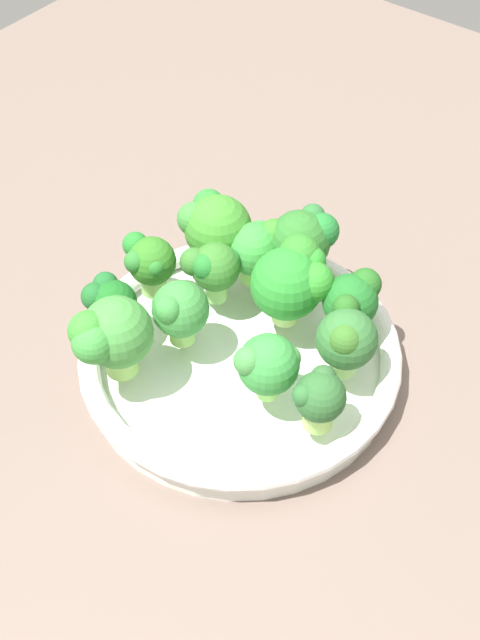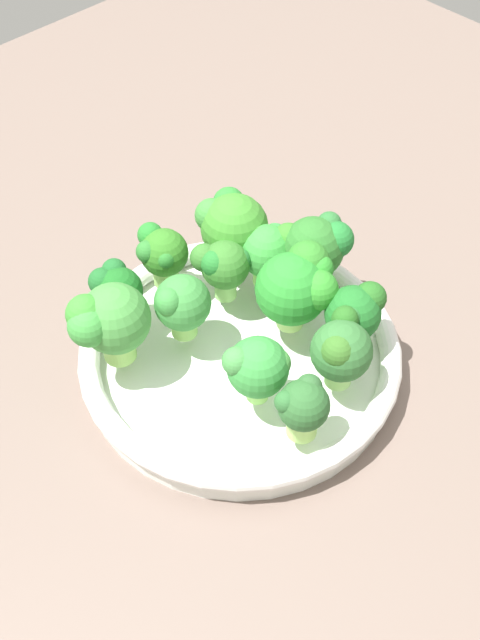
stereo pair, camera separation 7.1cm
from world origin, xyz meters
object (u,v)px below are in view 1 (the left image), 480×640
(bowl, at_px, (240,356))
(broccoli_floret_3, at_px, (352,301))
(broccoli_floret_8, at_px, (319,397))
(broccoli_floret_2, at_px, (149,262))
(broccoli_floret_0, at_px, (252,247))
(broccoli_floret_6, at_px, (110,302))
(broccoli_floret_9, at_px, (268,365))
(broccoli_floret_10, at_px, (301,239))
(broccoli_floret_1, at_px, (345,341))
(broccoli_floret_5, at_px, (293,280))
(broccoli_floret_7, at_px, (111,335))
(broccoli_floret_4, at_px, (215,227))
(broccoli_floret_11, at_px, (179,311))
(broccoli_floret_12, at_px, (213,268))

(bowl, bearing_deg, broccoli_floret_3, 45.34)
(bowl, distance_m, broccoli_floret_8, 0.11)
(broccoli_floret_2, relative_size, broccoli_floret_3, 0.94)
(broccoli_floret_0, relative_size, broccoli_floret_6, 1.13)
(broccoli_floret_9, relative_size, broccoli_floret_10, 0.86)
(broccoli_floret_1, xyz_separation_m, broccoli_floret_5, (-0.07, 0.03, 0.01))
(broccoli_floret_2, bearing_deg, broccoli_floret_5, 23.06)
(bowl, bearing_deg, broccoli_floret_10, 94.58)
(broccoli_floret_0, distance_m, broccoli_floret_7, 0.16)
(broccoli_floret_6, bearing_deg, broccoli_floret_10, 59.44)
(broccoli_floret_0, xyz_separation_m, broccoli_floret_2, (-0.06, -0.07, -0.00))
(bowl, xyz_separation_m, broccoli_floret_7, (-0.06, -0.09, 0.06))
(broccoli_floret_1, height_order, broccoli_floret_9, broccoli_floret_1)
(broccoli_floret_5, distance_m, broccoli_floret_9, 0.09)
(broccoli_floret_5, height_order, broccoli_floret_7, same)
(broccoli_floret_0, distance_m, broccoli_floret_4, 0.04)
(broccoli_floret_8, height_order, broccoli_floret_11, broccoli_floret_11)
(broccoli_floret_7, xyz_separation_m, broccoli_floret_11, (0.02, 0.06, -0.01))
(broccoli_floret_6, relative_size, broccoli_floret_11, 0.88)
(broccoli_floret_6, relative_size, broccoli_floret_10, 0.75)
(broccoli_floret_1, distance_m, broccoli_floret_9, 0.07)
(broccoli_floret_12, bearing_deg, broccoli_floret_9, -29.72)
(broccoli_floret_3, relative_size, broccoli_floret_10, 0.86)
(broccoli_floret_0, distance_m, broccoli_floret_2, 0.09)
(broccoli_floret_3, relative_size, broccoli_floret_4, 0.83)
(broccoli_floret_9, bearing_deg, broccoli_floret_7, -152.89)
(broccoli_floret_0, xyz_separation_m, broccoli_floret_11, (-0.00, -0.10, 0.00))
(broccoli_floret_2, distance_m, broccoli_floret_4, 0.07)
(bowl, bearing_deg, broccoli_floret_9, -30.52)
(broccoli_floret_12, bearing_deg, broccoli_floret_5, 19.30)
(broccoli_floret_10, bearing_deg, broccoli_floret_2, -134.26)
(bowl, height_order, broccoli_floret_12, broccoli_floret_12)
(broccoli_floret_4, height_order, broccoli_floret_7, broccoli_floret_7)
(broccoli_floret_2, xyz_separation_m, broccoli_floret_11, (0.06, -0.03, 0.00))
(broccoli_floret_6, xyz_separation_m, broccoli_floret_11, (0.06, 0.03, 0.00))
(broccoli_floret_4, bearing_deg, broccoli_floret_7, -83.57)
(bowl, xyz_separation_m, broccoli_floret_8, (0.10, -0.03, 0.05))
(broccoli_floret_9, xyz_separation_m, broccoli_floret_12, (-0.10, 0.06, 0.00))
(broccoli_floret_0, bearing_deg, broccoli_floret_3, -2.11)
(broccoli_floret_6, distance_m, broccoli_floret_12, 0.09)
(bowl, height_order, broccoli_floret_2, broccoli_floret_2)
(broccoli_floret_8, bearing_deg, broccoli_floret_7, -159.90)
(bowl, xyz_separation_m, broccoli_floret_10, (-0.01, 0.10, 0.06))
(broccoli_floret_0, height_order, broccoli_floret_11, same)
(broccoli_floret_8, height_order, broccoli_floret_12, broccoli_floret_12)
(broccoli_floret_7, relative_size, broccoli_floret_11, 1.23)
(broccoli_floret_3, distance_m, broccoli_floret_8, 0.10)
(broccoli_floret_1, distance_m, broccoli_floret_4, 0.17)
(bowl, distance_m, broccoli_floret_12, 0.08)
(broccoli_floret_2, distance_m, broccoli_floret_12, 0.06)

